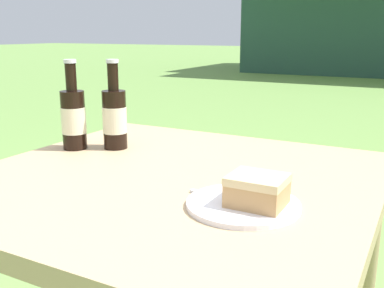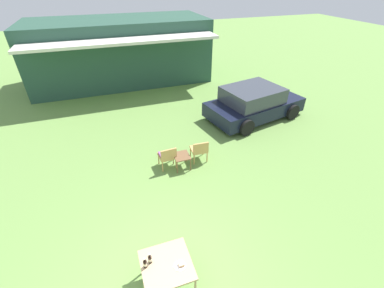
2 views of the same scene
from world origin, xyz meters
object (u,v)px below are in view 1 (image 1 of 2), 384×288
at_px(cake_on_plate, 250,197).
at_px(cola_bottle_far, 73,117).
at_px(patio_table, 172,199).
at_px(cola_bottle_near, 115,117).

xyz_separation_m(cake_on_plate, cola_bottle_far, (-0.59, 0.18, 0.07)).
height_order(patio_table, cake_on_plate, cake_on_plate).
bearing_deg(cake_on_plate, cola_bottle_far, 162.70).
height_order(cake_on_plate, cola_bottle_near, cola_bottle_near).
distance_m(patio_table, cola_bottle_far, 0.40).
bearing_deg(cake_on_plate, patio_table, 155.27).
xyz_separation_m(cake_on_plate, cola_bottle_near, (-0.49, 0.24, 0.07)).
xyz_separation_m(patio_table, cake_on_plate, (0.23, -0.11, 0.08)).
relative_size(cake_on_plate, cola_bottle_far, 0.87).
xyz_separation_m(patio_table, cola_bottle_far, (-0.36, 0.08, 0.15)).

